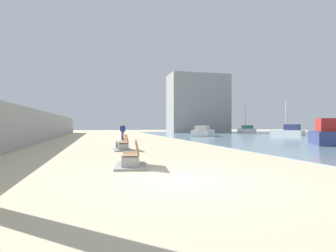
{
  "coord_description": "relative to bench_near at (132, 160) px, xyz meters",
  "views": [
    {
      "loc": [
        -2.31,
        -7.38,
        1.53
      ],
      "look_at": [
        3.22,
        14.46,
        1.45
      ],
      "focal_mm": 29.55,
      "sensor_mm": 36.0,
      "label": 1
    }
  ],
  "objects": [
    {
      "name": "boat_far_right",
      "position": [
        26.6,
        37.88,
        0.36
      ],
      "size": [
        4.74,
        7.96,
        6.01
      ],
      "color": "white",
      "rests_on": "water_bay"
    },
    {
      "name": "harbor_building",
      "position": [
        18.68,
        43.23,
        5.65
      ],
      "size": [
        12.0,
        6.0,
        11.77
      ],
      "primitive_type": "cube",
      "color": "gray",
      "rests_on": "ground"
    },
    {
      "name": "boat_distant",
      "position": [
        12.48,
        24.64,
        0.35
      ],
      "size": [
        4.86,
        5.95,
        1.42
      ],
      "color": "white",
      "rests_on": "water_bay"
    },
    {
      "name": "person_walking",
      "position": [
        1.16,
        17.44,
        0.76
      ],
      "size": [
        0.5,
        0.29,
        1.71
      ],
      "color": "navy",
      "rests_on": "ground"
    },
    {
      "name": "boat_nearest",
      "position": [
        25.03,
        23.65,
        0.4
      ],
      "size": [
        3.96,
        4.64,
        4.89
      ],
      "color": "white",
      "rests_on": "water_bay"
    },
    {
      "name": "bench_near",
      "position": [
        0.0,
        0.0,
        0.0
      ],
      "size": [
        1.37,
        2.23,
        0.98
      ],
      "color": "#9E9E99",
      "rests_on": "ground"
    },
    {
      "name": "ground_plane",
      "position": [
        1.12,
        15.23,
        -0.23
      ],
      "size": [
        120.0,
        120.0,
        0.0
      ],
      "primitive_type": "plane",
      "color": "beige"
    },
    {
      "name": "bench_far",
      "position": [
        0.23,
        6.79,
        0.0
      ],
      "size": [
        1.18,
        2.14,
        0.98
      ],
      "color": "#9E9E99",
      "rests_on": "ground"
    },
    {
      "name": "seawall",
      "position": [
        -6.38,
        15.23,
        1.16
      ],
      "size": [
        0.8,
        64.0,
        2.79
      ],
      "primitive_type": "cube",
      "color": "#9E9E99",
      "rests_on": "ground"
    },
    {
      "name": "boat_mid_bay",
      "position": [
        15.73,
        7.5,
        0.54
      ],
      "size": [
        4.33,
        5.44,
        1.98
      ],
      "color": "navy",
      "rests_on": "water_bay"
    }
  ]
}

